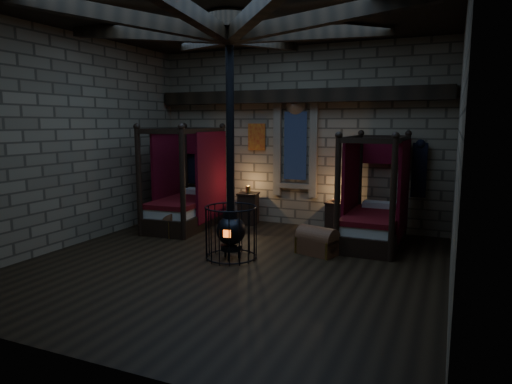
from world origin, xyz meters
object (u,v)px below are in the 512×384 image
at_px(bed_right, 374,218).
at_px(trunk_left, 166,222).
at_px(bed_left, 187,203).
at_px(trunk_right, 317,242).
at_px(stove, 231,226).

xyz_separation_m(bed_right, trunk_left, (-4.36, -0.94, -0.27)).
xyz_separation_m(bed_left, trunk_right, (3.49, -1.02, -0.34)).
bearing_deg(trunk_left, trunk_right, 12.33).
height_order(trunk_right, stove, stove).
distance_m(bed_left, trunk_right, 3.65).
distance_m(bed_right, trunk_right, 1.46).
distance_m(bed_left, trunk_left, 0.87).
bearing_deg(stove, bed_right, 32.49).
xyz_separation_m(bed_right, trunk_right, (-0.84, -1.15, -0.30)).
height_order(bed_left, trunk_right, bed_left).
relative_size(bed_left, bed_right, 1.06).
relative_size(trunk_left, trunk_right, 1.11).
height_order(bed_right, trunk_left, bed_right).
height_order(bed_left, stove, stove).
xyz_separation_m(bed_left, trunk_left, (-0.03, -0.81, -0.31)).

